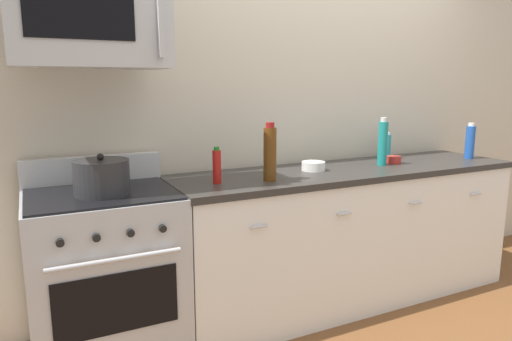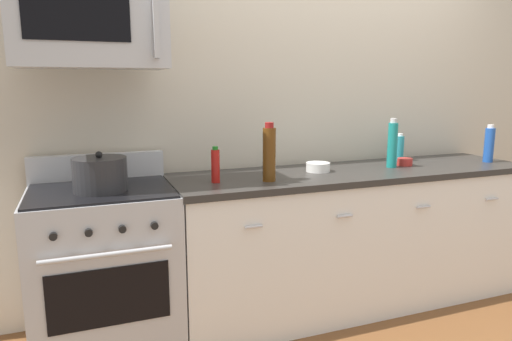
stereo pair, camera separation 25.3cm
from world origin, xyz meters
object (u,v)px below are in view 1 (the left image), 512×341
object	(u,v)px
bottle_soda_blue	(470,142)
bowl_red_small	(394,159)
bottle_sparkling_teal	(383,143)
bottle_hot_sauce_red	(217,166)
range_oven	(106,274)
microwave	(89,26)
bowl_white_ceramic	(313,166)
bottle_wine_amber	(270,153)
stockpot	(102,177)
bottle_dish_soap	(386,146)

from	to	relation	value
bottle_soda_blue	bowl_red_small	bearing A→B (deg)	171.62
bottle_soda_blue	bottle_sparkling_teal	bearing A→B (deg)	175.09
bottle_sparkling_teal	bottle_hot_sauce_red	bearing A→B (deg)	-177.93
bottle_sparkling_teal	bottle_hot_sauce_red	xyz separation A→B (m)	(-1.24, -0.04, -0.06)
range_oven	bowl_red_small	size ratio (longest dim) A/B	10.42
microwave	bottle_soda_blue	world-z (taller)	microwave
range_oven	bowl_white_ceramic	distance (m)	1.41
bottle_wine_amber	bowl_white_ceramic	bearing A→B (deg)	21.53
bottle_hot_sauce_red	bowl_white_ceramic	size ratio (longest dim) A/B	1.36
bowl_red_small	stockpot	bearing A→B (deg)	-177.96
bottle_wine_amber	bowl_white_ceramic	world-z (taller)	bottle_wine_amber
bottle_sparkling_teal	bottle_soda_blue	bearing A→B (deg)	-4.91
range_oven	bottle_wine_amber	xyz separation A→B (m)	(0.92, -0.13, 0.61)
microwave	bowl_white_ceramic	distance (m)	1.55
bottle_sparkling_teal	bottle_dish_soap	xyz separation A→B (m)	(0.22, 0.20, -0.06)
bottle_wine_amber	bowl_white_ceramic	distance (m)	0.45
bottle_wine_amber	bowl_red_small	xyz separation A→B (m)	(1.07, 0.14, -0.13)
range_oven	bottle_wine_amber	size ratio (longest dim) A/B	3.16
bottle_dish_soap	bowl_white_ceramic	size ratio (longest dim) A/B	1.31
stockpot	bottle_dish_soap	bearing A→B (deg)	6.72
bottle_wine_amber	stockpot	size ratio (longest dim) A/B	1.23
microwave	bowl_red_small	world-z (taller)	microwave
bottle_sparkling_teal	bottle_soda_blue	world-z (taller)	bottle_sparkling_teal
microwave	stockpot	size ratio (longest dim) A/B	2.70
microwave	bottle_soda_blue	bearing A→B (deg)	-2.66
bottle_sparkling_teal	bowl_red_small	world-z (taller)	bottle_sparkling_teal
bottle_hot_sauce_red	stockpot	bearing A→B (deg)	179.82
bottle_wine_amber	stockpot	distance (m)	0.93
bottle_dish_soap	bowl_red_small	size ratio (longest dim) A/B	1.94
bottle_sparkling_teal	bowl_white_ceramic	bearing A→B (deg)	175.34
bottle_wine_amber	stockpot	bearing A→B (deg)	175.43
bottle_hot_sauce_red	bowl_red_small	world-z (taller)	bottle_hot_sauce_red
range_oven	stockpot	distance (m)	0.54
bottle_dish_soap	stockpot	size ratio (longest dim) A/B	0.72
range_oven	bottle_wine_amber	world-z (taller)	bottle_wine_amber
bottle_sparkling_teal	bottle_dish_soap	distance (m)	0.30
bottle_hot_sauce_red	bottle_soda_blue	xyz separation A→B (m)	(2.02, -0.02, 0.03)
bottle_sparkling_teal	bottle_hot_sauce_red	distance (m)	1.24
stockpot	microwave	bearing A→B (deg)	89.87
bottle_sparkling_teal	bottle_wine_amber	distance (m)	0.94
bowl_red_small	bowl_white_ceramic	xyz separation A→B (m)	(-0.67, 0.01, 0.00)
bowl_red_small	stockpot	size ratio (longest dim) A/B	0.37
bowl_red_small	bowl_white_ceramic	distance (m)	0.67
microwave	bottle_soda_blue	distance (m)	2.73
bottle_wine_amber	bowl_red_small	distance (m)	1.09
bottle_wine_amber	stockpot	xyz separation A→B (m)	(-0.92, 0.07, -0.07)
bottle_dish_soap	bottle_soda_blue	size ratio (longest dim) A/B	0.74
bottle_sparkling_teal	bowl_white_ceramic	xyz separation A→B (m)	(-0.53, 0.04, -0.13)
range_oven	bottle_dish_soap	xyz separation A→B (m)	(2.07, 0.19, 0.55)
bottle_dish_soap	bottle_wine_amber	bearing A→B (deg)	-164.59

